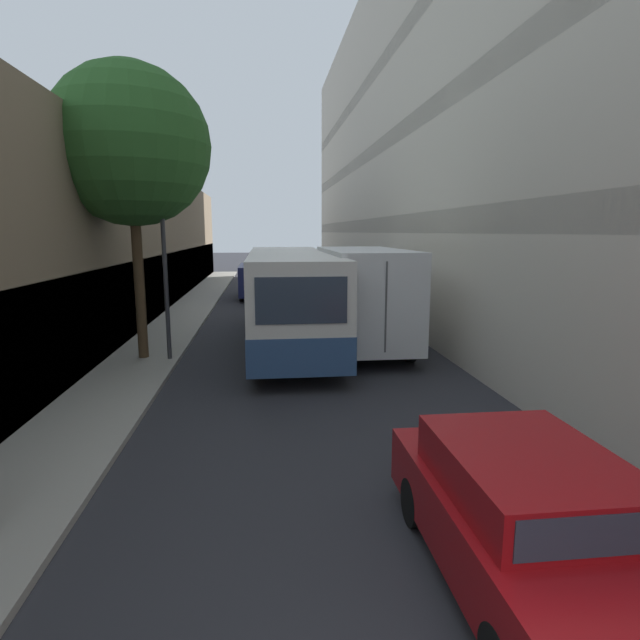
% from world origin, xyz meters
% --- Properties ---
extents(ground_plane, '(150.00, 150.00, 0.00)m').
position_xyz_m(ground_plane, '(0.00, 15.00, 0.00)').
color(ground_plane, '#2B2B30').
extents(sidewalk_left, '(2.05, 60.00, 0.11)m').
position_xyz_m(sidewalk_left, '(-4.61, 15.00, 0.06)').
color(sidewalk_left, '#9E998E').
rests_on(sidewalk_left, ground_plane).
extents(building_left_shopfront, '(2.40, 60.00, 6.67)m').
position_xyz_m(building_left_shopfront, '(-6.73, 15.00, 3.03)').
color(building_left_shopfront, '#847056').
rests_on(building_left_shopfront, ground_plane).
extents(building_right_apartment, '(2.40, 60.00, 15.90)m').
position_xyz_m(building_right_apartment, '(5.35, 15.00, 7.92)').
color(building_right_apartment, beige).
rests_on(building_right_apartment, ground_plane).
extents(car_hatchback, '(1.87, 4.04, 1.46)m').
position_xyz_m(car_hatchback, '(1.55, 3.56, 0.74)').
color(car_hatchback, '#9E0F14').
rests_on(car_hatchback, ground_plane).
extents(bus, '(2.52, 10.79, 3.03)m').
position_xyz_m(bus, '(-0.31, 15.32, 1.61)').
color(bus, silver).
rests_on(bus, ground_plane).
extents(box_truck, '(2.31, 7.87, 3.15)m').
position_xyz_m(box_truck, '(1.94, 15.00, 1.67)').
color(box_truck, silver).
rests_on(box_truck, ground_plane).
extents(panel_van, '(1.87, 4.60, 1.84)m').
position_xyz_m(panel_van, '(-1.53, 27.33, 1.04)').
color(panel_van, navy).
rests_on(panel_van, ground_plane).
extents(street_lamp, '(0.36, 0.80, 7.58)m').
position_xyz_m(street_lamp, '(-3.83, 13.29, 5.28)').
color(street_lamp, '#38383D').
rests_on(street_lamp, sidewalk_left).
extents(street_tree_left, '(4.27, 4.27, 7.96)m').
position_xyz_m(street_tree_left, '(-4.61, 13.56, 5.93)').
color(street_tree_left, '#4C3823').
rests_on(street_tree_left, sidewalk_left).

